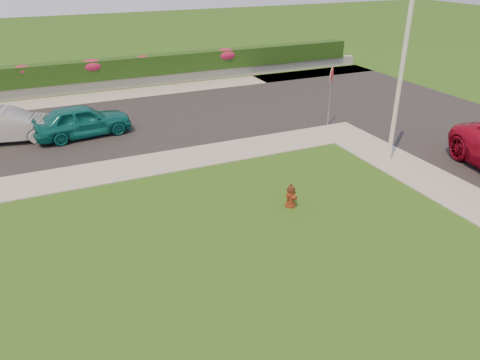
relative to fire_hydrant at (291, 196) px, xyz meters
name	(u,v)px	position (x,y,z in m)	size (l,w,h in m)	color
ground	(316,304)	(-1.72, -4.15, -0.36)	(120.00, 120.00, 0.00)	black
street_far	(39,135)	(-6.72, 9.85, -0.34)	(26.00, 8.00, 0.04)	black
sidewalk_far	(15,187)	(-7.72, 4.85, -0.34)	(24.00, 2.00, 0.04)	gray
curb_corner	(340,132)	(5.28, 4.85, -0.34)	(2.00, 2.00, 0.04)	gray
sidewalk_beyond	(112,96)	(-2.72, 14.85, -0.34)	(34.00, 2.00, 0.04)	gray
retaining_wall	(107,84)	(-2.72, 16.35, -0.06)	(34.00, 0.40, 0.60)	gray
hedge	(104,69)	(-2.72, 16.45, 0.79)	(32.00, 0.90, 1.10)	black
fire_hydrant	(291,196)	(0.00, 0.00, 0.00)	(0.39, 0.37, 0.76)	#4F1C0C
sedan_teal	(82,121)	(-4.96, 8.92, 0.36)	(1.60, 3.98, 1.36)	#0C5D5A
sedan_silver	(7,125)	(-7.83, 9.58, 0.36)	(1.43, 4.10, 1.35)	#B6BABF
utility_pole	(402,70)	(5.08, 1.52, 3.04)	(0.16, 0.16, 6.81)	silver
stop_sign	(331,83)	(5.28, 5.86, 1.62)	(0.53, 0.51, 2.65)	slate
flower_clump_c	(22,71)	(-6.95, 16.35, 1.12)	(1.12, 0.72, 0.56)	#A71C40
flower_clump_d	(92,66)	(-3.37, 16.35, 1.06)	(1.40, 0.90, 0.70)	#A71C40
flower_clump_e	(143,60)	(-0.53, 16.35, 1.14)	(1.02, 0.65, 0.51)	#A71C40
flower_clump_f	(226,55)	(4.67, 16.35, 1.05)	(1.48, 0.95, 0.74)	#A71C40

